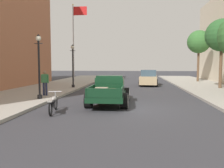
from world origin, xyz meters
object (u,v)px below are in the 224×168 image
(pedestrian_sidewalk_left, at_px, (45,81))
(street_lamp_far, at_px, (73,62))
(motorcycle_parked, at_px, (53,103))
(street_lamp_near, at_px, (39,61))
(flagpole, at_px, (75,34))
(street_tree_second, at_px, (222,35))
(hotrod_truck_dark_green, at_px, (110,90))
(street_tree_third, at_px, (199,42))
(car_background_tan, at_px, (149,78))

(pedestrian_sidewalk_left, height_order, street_lamp_far, street_lamp_far)
(motorcycle_parked, xyz_separation_m, street_lamp_near, (-2.00, 3.23, 1.94))
(street_lamp_near, xyz_separation_m, flagpole, (-1.50, 14.28, 3.39))
(pedestrian_sidewalk_left, distance_m, street_lamp_far, 5.95)
(street_lamp_far, distance_m, street_tree_second, 13.22)
(street_lamp_near, bearing_deg, street_lamp_far, 89.40)
(hotrod_truck_dark_green, relative_size, pedestrian_sidewalk_left, 3.01)
(street_lamp_near, height_order, street_tree_third, street_tree_third)
(street_tree_second, bearing_deg, motorcycle_parked, -134.84)
(street_tree_second, bearing_deg, street_lamp_near, -148.85)
(pedestrian_sidewalk_left, relative_size, street_lamp_near, 0.43)
(street_lamp_far, bearing_deg, street_lamp_near, -90.60)
(pedestrian_sidewalk_left, relative_size, street_tree_third, 0.27)
(hotrod_truck_dark_green, xyz_separation_m, street_tree_third, (8.98, 16.51, 4.15))
(car_background_tan, bearing_deg, hotrod_truck_dark_green, -103.26)
(motorcycle_parked, bearing_deg, street_lamp_far, 100.41)
(hotrod_truck_dark_green, relative_size, car_background_tan, 1.12)
(car_background_tan, distance_m, flagpole, 10.30)
(car_background_tan, relative_size, street_lamp_near, 1.15)
(street_lamp_near, distance_m, flagpole, 14.76)
(hotrod_truck_dark_green, height_order, street_tree_third, street_tree_third)
(street_lamp_far, relative_size, street_tree_second, 0.64)
(motorcycle_parked, distance_m, flagpole, 18.64)
(street_lamp_far, xyz_separation_m, street_tree_second, (13.00, 0.64, 2.31))
(hotrod_truck_dark_green, height_order, street_lamp_far, street_lamp_far)
(motorcycle_parked, height_order, street_tree_second, street_tree_second)
(hotrod_truck_dark_green, bearing_deg, street_tree_third, 61.46)
(pedestrian_sidewalk_left, bearing_deg, street_tree_third, 47.43)
(flagpole, distance_m, street_tree_third, 14.90)
(street_lamp_near, bearing_deg, pedestrian_sidewalk_left, 99.64)
(flagpole, distance_m, street_tree_second, 15.95)
(street_lamp_near, distance_m, street_lamp_far, 7.27)
(street_tree_second, xyz_separation_m, street_tree_third, (0.17, 8.27, 0.21))
(street_lamp_near, xyz_separation_m, street_tree_second, (13.08, 7.90, 2.31))
(street_lamp_near, bearing_deg, street_tree_third, 50.67)
(street_tree_third, bearing_deg, street_tree_second, -91.19)
(pedestrian_sidewalk_left, distance_m, street_tree_third, 20.32)
(pedestrian_sidewalk_left, relative_size, street_tree_second, 0.28)
(street_lamp_near, distance_m, street_tree_third, 21.06)
(hotrod_truck_dark_green, xyz_separation_m, flagpole, (-5.77, 14.63, 5.02))
(hotrod_truck_dark_green, bearing_deg, car_background_tan, 76.74)
(motorcycle_parked, xyz_separation_m, flagpole, (-3.51, 17.51, 5.33))
(hotrod_truck_dark_green, relative_size, street_lamp_near, 1.29)
(car_background_tan, distance_m, street_tree_third, 8.80)
(motorcycle_parked, distance_m, street_tree_third, 22.86)
(car_background_tan, xyz_separation_m, street_tree_second, (6.02, -3.58, 3.93))
(motorcycle_parked, bearing_deg, hotrod_truck_dark_green, 51.92)
(hotrod_truck_dark_green, xyz_separation_m, car_background_tan, (2.79, 11.83, 0.01))
(motorcycle_parked, relative_size, street_lamp_far, 0.54)
(flagpole, xyz_separation_m, street_tree_third, (14.75, 1.89, -0.86))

